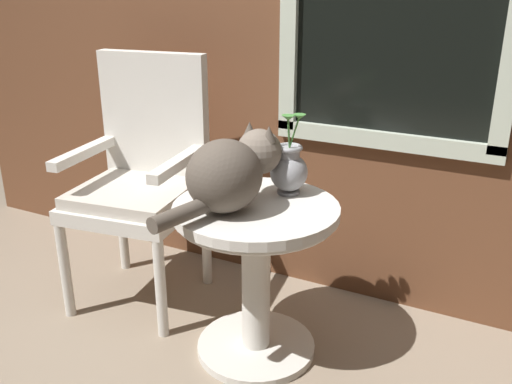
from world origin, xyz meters
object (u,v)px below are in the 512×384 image
wicker_side_table (256,253)px  pewter_vase_with_ivy (289,168)px  wicker_chair (142,172)px  cat (231,172)px

wicker_side_table → pewter_vase_with_ivy: pewter_vase_with_ivy is taller
wicker_chair → pewter_vase_with_ivy: bearing=-1.8°
wicker_side_table → wicker_chair: bearing=164.2°
wicker_chair → pewter_vase_with_ivy: 0.71m
cat → pewter_vase_with_ivy: 0.25m
wicker_side_table → pewter_vase_with_ivy: size_ratio=1.97×
wicker_side_table → pewter_vase_with_ivy: bearing=71.4°
wicker_side_table → wicker_chair: wicker_chair is taller
wicker_side_table → wicker_chair: size_ratio=0.57×
wicker_side_table → cat: bearing=-138.6°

